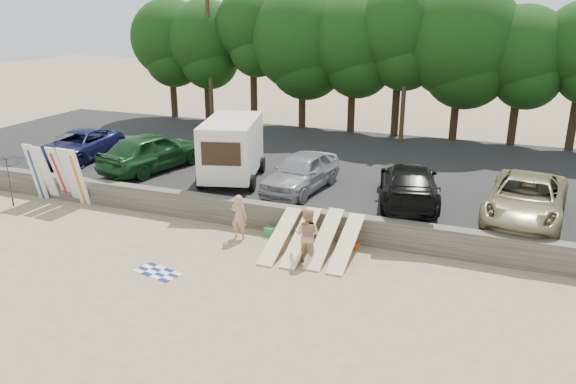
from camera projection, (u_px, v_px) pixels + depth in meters
name	position (u px, v px, depth m)	size (l,w,h in m)	color
ground	(248.00, 263.00, 18.44)	(120.00, 120.00, 0.00)	tan
seawall	(282.00, 218.00, 20.92)	(44.00, 0.50, 1.00)	#6B6356
parking_lot	(339.00, 169.00, 27.59)	(44.00, 14.50, 0.70)	#282828
treeline	(369.00, 40.00, 32.12)	(32.70, 6.38, 8.69)	#382616
utility_poles	(406.00, 56.00, 30.13)	(25.80, 0.26, 9.00)	#473321
box_trailer	(232.00, 147.00, 24.28)	(3.26, 4.64, 2.70)	silver
car_0	(79.00, 146.00, 27.78)	(2.38, 5.15, 1.43)	#12123F
car_1	(152.00, 151.00, 25.99)	(2.12, 5.27, 1.80)	#153C1B
car_2	(301.00, 172.00, 23.20)	(1.86, 4.62, 1.57)	gray
car_3	(409.00, 184.00, 21.75)	(2.18, 5.35, 1.55)	black
car_4	(526.00, 199.00, 20.08)	(2.57, 5.57, 1.55)	#897E57
surfboard_upright_0	(36.00, 172.00, 23.94)	(0.50, 0.06, 2.60)	white
surfboard_upright_1	(46.00, 173.00, 23.84)	(0.50, 0.06, 2.60)	white
surfboard_upright_2	(60.00, 174.00, 23.70)	(0.50, 0.06, 2.60)	white
surfboard_upright_3	(70.00, 176.00, 23.45)	(0.50, 0.06, 2.60)	white
surfboard_upright_4	(78.00, 177.00, 23.24)	(0.50, 0.06, 2.60)	white
surfboard_low_0	(280.00, 236.00, 19.28)	(0.56, 3.00, 0.07)	#F3DE99
surfboard_low_1	(301.00, 237.00, 19.04)	(0.56, 3.00, 0.07)	#F3DE99
surfboard_low_2	(325.00, 238.00, 18.92)	(0.56, 3.00, 0.07)	#F3DE99
surfboard_low_3	(346.00, 243.00, 18.66)	(0.56, 3.00, 0.07)	#F3DE99
beachgoer_a	(239.00, 217.00, 20.15)	(0.61, 0.40, 1.67)	tan
beachgoer_b	(307.00, 235.00, 18.39)	(0.88, 0.69, 1.82)	tan
cooler	(270.00, 232.00, 20.58)	(0.38, 0.30, 0.32)	#268C43
gear_bag	(354.00, 246.00, 19.51)	(0.30, 0.25, 0.22)	#C74017
beach_towel	(158.00, 272.00, 17.82)	(1.50, 1.50, 0.00)	white
beach_umbrella	(9.00, 181.00, 23.23)	(2.41, 2.45, 2.21)	#212229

